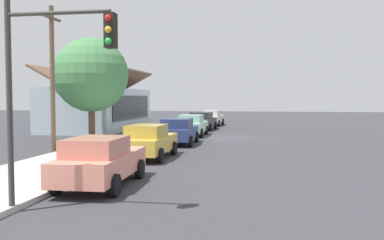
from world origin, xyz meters
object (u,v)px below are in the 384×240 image
object	(u,v)px
car_seafoam	(192,125)
car_ivory	(212,118)
car_charcoal	(202,121)
utility_pole_wooden	(52,76)
traffic_light_main	(49,69)
car_coral	(100,161)
fire_hydrant_red	(100,154)
car_mustard	(149,141)
car_navy	(178,131)
shade_tree	(91,75)

from	to	relation	value
car_seafoam	car_ivory	distance (m)	11.84
car_charcoal	utility_pole_wooden	bearing A→B (deg)	164.88
car_ivory	traffic_light_main	xyz separation A→B (m)	(-32.76, -0.13, 2.68)
car_coral	traffic_light_main	distance (m)	4.15
car_seafoam	fire_hydrant_red	distance (m)	14.02
car_mustard	fire_hydrant_red	world-z (taller)	car_mustard
car_coral	car_charcoal	bearing A→B (deg)	-1.66
car_navy	traffic_light_main	world-z (taller)	traffic_light_main
car_mustard	traffic_light_main	xyz separation A→B (m)	(-9.31, -0.23, 2.68)
car_ivory	car_navy	bearing A→B (deg)	-177.72
shade_tree	traffic_light_main	distance (m)	17.90
shade_tree	fire_hydrant_red	xyz separation A→B (m)	(-9.76, -4.63, -3.85)
car_mustard	utility_pole_wooden	distance (m)	6.37
car_mustard	utility_pole_wooden	bearing A→B (deg)	78.29
car_ivory	fire_hydrant_red	xyz separation A→B (m)	(-25.78, 1.53, -0.32)
shade_tree	traffic_light_main	world-z (taller)	shade_tree
car_mustard	car_seafoam	world-z (taller)	same
car_charcoal	utility_pole_wooden	xyz separation A→B (m)	(-16.39, 5.34, 3.11)
utility_pole_wooden	fire_hydrant_red	distance (m)	6.33
traffic_light_main	fire_hydrant_red	xyz separation A→B (m)	(6.98, 1.66, -2.99)
car_navy	car_mustard	bearing A→B (deg)	176.84
car_charcoal	fire_hydrant_red	xyz separation A→B (m)	(-19.90, 1.34, -0.32)
utility_pole_wooden	car_ivory	bearing A→B (deg)	-13.93
car_ivory	traffic_light_main	distance (m)	32.87
fire_hydrant_red	car_mustard	bearing A→B (deg)	-31.57
fire_hydrant_red	car_coral	bearing A→B (deg)	-157.35
car_navy	car_ivory	bearing A→B (deg)	-1.60
car_mustard	car_navy	world-z (taller)	same
car_coral	shade_tree	distance (m)	15.33
car_charcoal	car_coral	bearing A→B (deg)	-176.47
fire_hydrant_red	traffic_light_main	bearing A→B (deg)	-166.63
utility_pole_wooden	car_navy	bearing A→B (deg)	-49.35
car_charcoal	shade_tree	size ratio (longest dim) A/B	0.66
car_coral	car_navy	world-z (taller)	same
car_navy	shade_tree	size ratio (longest dim) A/B	0.65
shade_tree	utility_pole_wooden	world-z (taller)	utility_pole_wooden
car_seafoam	traffic_light_main	distance (m)	21.09
car_ivory	shade_tree	xyz separation A→B (m)	(-16.03, 6.16, 3.54)
car_coral	traffic_light_main	bearing A→B (deg)	179.03
car_seafoam	car_charcoal	xyz separation A→B (m)	(5.96, 0.10, 0.00)
car_navy	fire_hydrant_red	world-z (taller)	car_navy
car_charcoal	car_navy	bearing A→B (deg)	-175.91
car_coral	car_ivory	xyz separation A→B (m)	(29.59, 0.06, 0.00)
fire_hydrant_red	car_navy	bearing A→B (deg)	-10.77
car_seafoam	shade_tree	size ratio (longest dim) A/B	0.66
car_coral	utility_pole_wooden	size ratio (longest dim) A/B	0.60
car_navy	car_coral	bearing A→B (deg)	178.29
car_navy	shade_tree	bearing A→B (deg)	75.01
car_mustard	traffic_light_main	world-z (taller)	traffic_light_main
car_navy	utility_pole_wooden	distance (m)	7.98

